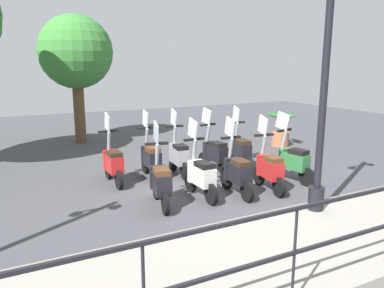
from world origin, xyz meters
TOP-DOWN VIEW (x-y plane):
  - ground_plane at (0.00, 0.00)m, footprint 28.00×28.00m
  - promenade_walkway at (-3.15, 0.00)m, footprint 2.20×20.00m
  - lamp_post_near at (-2.40, -0.54)m, footprint 0.26×0.90m
  - tree_distant at (5.92, 1.77)m, footprint 2.36×2.36m
  - potted_palm at (2.40, -3.81)m, footprint 1.06×0.66m
  - scooter_near_0 at (-0.66, -1.58)m, footprint 1.23×0.47m
  - scooter_near_1 at (-0.91, -0.72)m, footprint 1.23×0.46m
  - scooter_near_2 at (-0.84, 0.03)m, footprint 1.23×0.44m
  - scooter_near_3 at (-0.66, 0.75)m, footprint 1.23×0.44m
  - scooter_near_4 at (-0.70, 1.61)m, footprint 1.22×0.48m
  - scooter_far_0 at (0.79, -1.17)m, footprint 1.22×0.47m
  - scooter_far_1 at (0.82, -0.42)m, footprint 1.23×0.44m
  - scooter_far_2 at (0.97, 0.46)m, footprint 1.23×0.44m
  - scooter_far_3 at (1.04, 1.13)m, footprint 1.23×0.44m
  - scooter_far_4 at (1.00, 2.03)m, footprint 1.23×0.44m

SIDE VIEW (x-z plane):
  - ground_plane at x=0.00m, z-range 0.00..0.00m
  - promenade_walkway at x=-3.15m, z-range 0.00..0.15m
  - potted_palm at x=2.40m, z-range -0.08..0.97m
  - scooter_near_0 at x=-0.66m, z-range -0.29..1.25m
  - scooter_near_1 at x=-0.91m, z-range -0.29..1.25m
  - scooter_near_2 at x=-0.84m, z-range -0.29..1.25m
  - scooter_near_3 at x=-0.66m, z-range -0.29..1.25m
  - scooter_near_4 at x=-0.70m, z-range -0.29..1.25m
  - scooter_far_0 at x=0.79m, z-range -0.29..1.25m
  - scooter_far_1 at x=0.82m, z-range -0.29..1.25m
  - scooter_far_2 at x=0.97m, z-range -0.29..1.25m
  - scooter_far_3 at x=1.04m, z-range -0.29..1.25m
  - scooter_far_4 at x=1.00m, z-range -0.29..1.25m
  - lamp_post_near at x=-2.40m, z-range -0.09..4.24m
  - tree_distant at x=5.92m, z-range 0.86..5.01m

